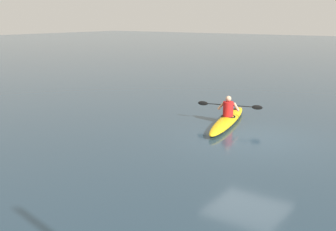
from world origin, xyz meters
name	(u,v)px	position (x,y,z in m)	size (l,w,h in m)	color
ground_plane	(251,139)	(0.00, 0.00, 0.00)	(160.00, 160.00, 0.00)	#233847
kayak	(228,120)	(1.55, -1.32, 0.14)	(1.75, 4.64, 0.28)	#EAB214
kayaker	(228,108)	(1.57, -1.37, 0.60)	(2.39, 0.71, 0.77)	red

